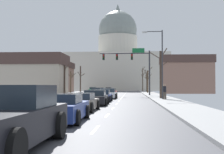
% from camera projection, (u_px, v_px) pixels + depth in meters
% --- Properties ---
extents(ground, '(20.00, 180.00, 0.20)m').
position_uv_depth(ground, '(83.00, 102.00, 30.03)').
color(ground, '#4E4E53').
extents(signal_gantry, '(7.91, 0.41, 7.33)m').
position_uv_depth(signal_gantry, '(132.00, 61.00, 47.61)').
color(signal_gantry, '#28282D').
rests_on(signal_gantry, ground).
extents(street_lamp_right, '(2.27, 0.24, 7.61)m').
position_uv_depth(street_lamp_right, '(160.00, 58.00, 33.65)').
color(street_lamp_right, '#333338').
rests_on(street_lamp_right, ground).
extents(capitol_building, '(34.39, 22.43, 30.56)m').
position_uv_depth(capitol_building, '(118.00, 62.00, 107.35)').
color(capitol_building, beige).
rests_on(capitol_building, ground).
extents(sedan_near_00, '(1.98, 4.37, 1.26)m').
position_uv_depth(sedan_near_00, '(110.00, 93.00, 43.03)').
color(sedan_near_00, '#B71414').
rests_on(sedan_near_00, ground).
extents(sedan_near_01, '(2.12, 4.41, 1.25)m').
position_uv_depth(sedan_near_01, '(108.00, 94.00, 37.50)').
color(sedan_near_01, silver).
rests_on(sedan_near_01, ground).
extents(sedan_near_02, '(2.02, 4.33, 1.19)m').
position_uv_depth(sedan_near_02, '(102.00, 96.00, 30.76)').
color(sedan_near_02, navy).
rests_on(sedan_near_02, ground).
extents(sedan_near_03, '(2.03, 4.44, 1.23)m').
position_uv_depth(sedan_near_03, '(96.00, 98.00, 25.08)').
color(sedan_near_03, black).
rests_on(sedan_near_03, ground).
extents(sedan_near_04, '(2.15, 4.51, 1.12)m').
position_uv_depth(sedan_near_04, '(80.00, 102.00, 19.08)').
color(sedan_near_04, '#6B6056').
rests_on(sedan_near_04, ground).
extents(sedan_near_05, '(2.01, 4.55, 1.22)m').
position_uv_depth(sedan_near_05, '(62.00, 109.00, 13.33)').
color(sedan_near_05, navy).
rests_on(sedan_near_05, ground).
extents(pickup_truck_near_06, '(2.30, 5.67, 1.59)m').
position_uv_depth(pickup_truck_near_06, '(4.00, 120.00, 7.51)').
color(pickup_truck_near_06, black).
rests_on(pickup_truck_near_06, ground).
extents(sedan_oncoming_00, '(2.18, 4.68, 1.18)m').
position_uv_depth(sedan_oncoming_00, '(96.00, 91.00, 57.37)').
color(sedan_oncoming_00, '#6B6056').
rests_on(sedan_oncoming_00, ground).
extents(sedan_oncoming_01, '(2.03, 4.39, 1.21)m').
position_uv_depth(sedan_oncoming_01, '(100.00, 91.00, 65.99)').
color(sedan_oncoming_01, navy).
rests_on(sedan_oncoming_01, ground).
extents(sedan_oncoming_02, '(2.03, 4.41, 1.26)m').
position_uv_depth(sedan_oncoming_02, '(93.00, 90.00, 78.52)').
color(sedan_oncoming_02, '#1E7247').
rests_on(sedan_oncoming_02, ground).
extents(sedan_oncoming_03, '(2.02, 4.60, 1.18)m').
position_uv_depth(sedan_oncoming_03, '(109.00, 89.00, 90.25)').
color(sedan_oncoming_03, '#6B6056').
rests_on(sedan_oncoming_03, ground).
extents(flank_building_00, '(14.46, 8.64, 7.66)m').
position_uv_depth(flank_building_00, '(28.00, 74.00, 58.91)').
color(flank_building_00, '#B2A38E').
rests_on(flank_building_00, ground).
extents(flank_building_01, '(14.11, 7.47, 7.56)m').
position_uv_depth(flank_building_01, '(45.00, 77.00, 78.31)').
color(flank_building_01, '#8C6656').
rests_on(flank_building_01, ground).
extents(flank_building_02, '(10.72, 6.90, 7.90)m').
position_uv_depth(flank_building_02, '(186.00, 74.00, 64.15)').
color(flank_building_02, '#8C6656').
rests_on(flank_building_02, ground).
extents(bare_tree_00, '(2.22, 1.44, 5.92)m').
position_uv_depth(bare_tree_00, '(161.00, 72.00, 35.62)').
color(bare_tree_00, '#423328').
rests_on(bare_tree_00, ground).
extents(bare_tree_01, '(2.18, 2.07, 4.73)m').
position_uv_depth(bare_tree_01, '(71.00, 81.00, 68.15)').
color(bare_tree_01, '#4C3D2D').
rests_on(bare_tree_01, ground).
extents(bare_tree_02, '(1.98, 1.52, 5.59)m').
position_uv_depth(bare_tree_02, '(148.00, 80.00, 65.50)').
color(bare_tree_02, '#4C3D2D').
rests_on(bare_tree_02, ground).
extents(bare_tree_03, '(2.14, 1.60, 5.65)m').
position_uv_depth(bare_tree_03, '(65.00, 78.00, 58.28)').
color(bare_tree_03, '#423328').
rests_on(bare_tree_03, ground).
extents(bare_tree_04, '(1.30, 2.04, 6.95)m').
position_uv_depth(bare_tree_04, '(143.00, 79.00, 82.93)').
color(bare_tree_04, brown).
rests_on(bare_tree_04, ground).
extents(bare_tree_05, '(2.04, 2.26, 6.43)m').
position_uv_depth(bare_tree_05, '(80.00, 78.00, 76.24)').
color(bare_tree_05, '#423328').
rests_on(bare_tree_05, ground).
extents(bare_tree_06, '(1.28, 2.63, 4.90)m').
position_uv_depth(bare_tree_06, '(147.00, 82.00, 75.88)').
color(bare_tree_06, '#4C3D2D').
rests_on(bare_tree_06, ground).
extents(bare_tree_07, '(2.40, 2.22, 6.17)m').
position_uv_depth(bare_tree_07, '(65.00, 77.00, 62.92)').
color(bare_tree_07, '#4C3D2D').
rests_on(bare_tree_07, ground).
extents(pedestrian_00, '(0.35, 0.34, 1.61)m').
position_uv_depth(pedestrian_00, '(163.00, 90.00, 39.20)').
color(pedestrian_00, '#4C4238').
rests_on(pedestrian_00, ground).
extents(pedestrian_01, '(0.35, 0.34, 1.62)m').
position_uv_depth(pedestrian_01, '(165.00, 91.00, 32.68)').
color(pedestrian_01, '#4C4238').
rests_on(pedestrian_01, ground).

